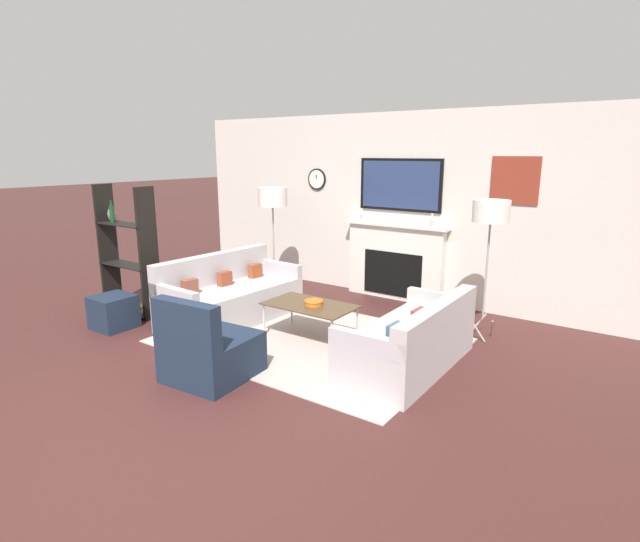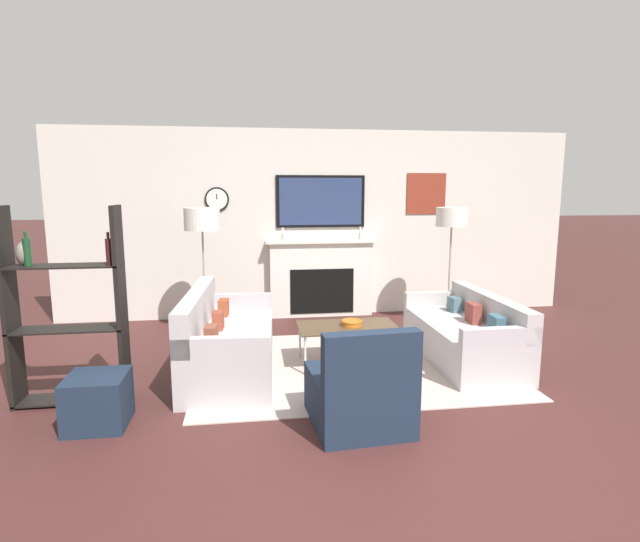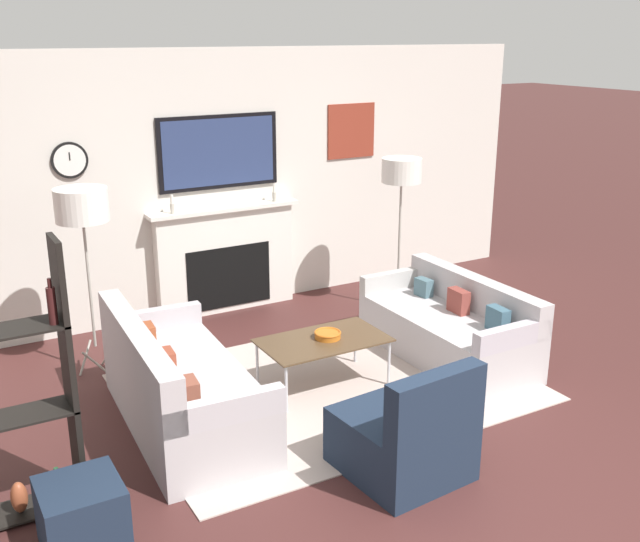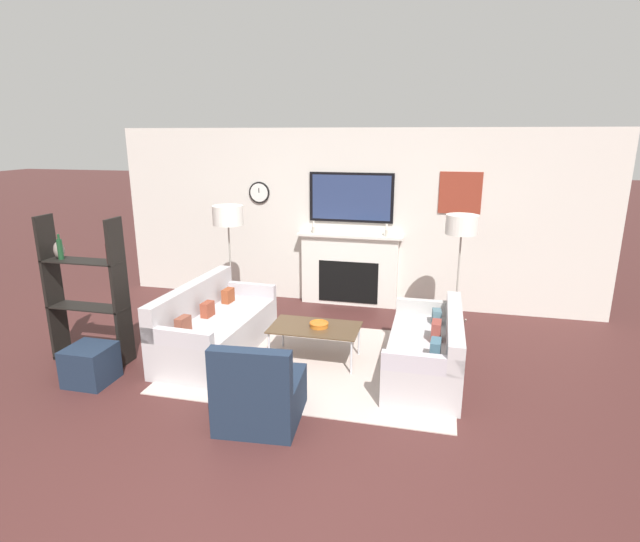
{
  "view_description": "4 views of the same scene",
  "coord_description": "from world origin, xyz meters",
  "px_view_note": "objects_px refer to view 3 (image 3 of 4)",
  "views": [
    {
      "loc": [
        3.25,
        -2.15,
        2.14
      ],
      "look_at": [
        -0.02,
        2.49,
        0.78
      ],
      "focal_mm": 28.0,
      "sensor_mm": 36.0,
      "label": 1
    },
    {
      "loc": [
        -1.03,
        -2.74,
        1.86
      ],
      "look_at": [
        -0.28,
        2.54,
        0.98
      ],
      "focal_mm": 28.0,
      "sensor_mm": 36.0,
      "label": 2
    },
    {
      "loc": [
        -2.87,
        -2.64,
        2.85
      ],
      "look_at": [
        -0.02,
        2.35,
        1.0
      ],
      "focal_mm": 42.0,
      "sensor_mm": 36.0,
      "label": 3
    },
    {
      "loc": [
        1.31,
        -3.01,
        2.61
      ],
      "look_at": [
        -0.07,
        2.73,
        0.98
      ],
      "focal_mm": 28.0,
      "sensor_mm": 36.0,
      "label": 4
    }
  ],
  "objects_px": {
    "coffee_table": "(323,342)",
    "decorative_bowl": "(328,334)",
    "ottoman": "(82,516)",
    "floor_lamp_left": "(82,207)",
    "floor_lamp_right": "(402,173)",
    "couch_left": "(179,390)",
    "armchair": "(406,437)",
    "couch_right": "(450,329)"
  },
  "relations": [
    {
      "from": "decorative_bowl",
      "to": "coffee_table",
      "type": "bearing_deg",
      "value": -169.29
    },
    {
      "from": "couch_right",
      "to": "floor_lamp_right",
      "type": "bearing_deg",
      "value": 75.88
    },
    {
      "from": "armchair",
      "to": "coffee_table",
      "type": "height_order",
      "value": "armchair"
    },
    {
      "from": "armchair",
      "to": "ottoman",
      "type": "relative_size",
      "value": 1.86
    },
    {
      "from": "coffee_table",
      "to": "armchair",
      "type": "bearing_deg",
      "value": -97.16
    },
    {
      "from": "armchair",
      "to": "ottoman",
      "type": "height_order",
      "value": "armchair"
    },
    {
      "from": "armchair",
      "to": "floor_lamp_left",
      "type": "height_order",
      "value": "floor_lamp_left"
    },
    {
      "from": "coffee_table",
      "to": "floor_lamp_right",
      "type": "xyz_separation_m",
      "value": [
        1.63,
        1.22,
        1.08
      ]
    },
    {
      "from": "couch_right",
      "to": "floor_lamp_left",
      "type": "height_order",
      "value": "floor_lamp_left"
    },
    {
      "from": "armchair",
      "to": "couch_left",
      "type": "bearing_deg",
      "value": 128.79
    },
    {
      "from": "floor_lamp_right",
      "to": "coffee_table",
      "type": "bearing_deg",
      "value": -143.09
    },
    {
      "from": "couch_right",
      "to": "armchair",
      "type": "distance_m",
      "value": 2.01
    },
    {
      "from": "couch_left",
      "to": "couch_right",
      "type": "distance_m",
      "value": 2.57
    },
    {
      "from": "floor_lamp_left",
      "to": "floor_lamp_right",
      "type": "height_order",
      "value": "floor_lamp_left"
    },
    {
      "from": "floor_lamp_left",
      "to": "floor_lamp_right",
      "type": "bearing_deg",
      "value": -0.0
    },
    {
      "from": "ottoman",
      "to": "floor_lamp_left",
      "type": "bearing_deg",
      "value": 74.4
    },
    {
      "from": "couch_left",
      "to": "decorative_bowl",
      "type": "relative_size",
      "value": 8.41
    },
    {
      "from": "armchair",
      "to": "coffee_table",
      "type": "xyz_separation_m",
      "value": [
        0.18,
        1.4,
        0.12
      ]
    },
    {
      "from": "coffee_table",
      "to": "floor_lamp_left",
      "type": "distance_m",
      "value": 2.27
    },
    {
      "from": "armchair",
      "to": "coffee_table",
      "type": "bearing_deg",
      "value": 82.84
    },
    {
      "from": "floor_lamp_right",
      "to": "couch_right",
      "type": "bearing_deg",
      "value": -104.12
    },
    {
      "from": "decorative_bowl",
      "to": "ottoman",
      "type": "distance_m",
      "value": 2.54
    },
    {
      "from": "couch_left",
      "to": "floor_lamp_right",
      "type": "height_order",
      "value": "floor_lamp_right"
    },
    {
      "from": "couch_left",
      "to": "floor_lamp_right",
      "type": "relative_size",
      "value": 1.16
    },
    {
      "from": "couch_left",
      "to": "decorative_bowl",
      "type": "height_order",
      "value": "couch_left"
    },
    {
      "from": "coffee_table",
      "to": "couch_left",
      "type": "bearing_deg",
      "value": -177.94
    },
    {
      "from": "armchair",
      "to": "coffee_table",
      "type": "relative_size",
      "value": 0.81
    },
    {
      "from": "couch_right",
      "to": "armchair",
      "type": "xyz_separation_m",
      "value": [
        -1.48,
        -1.35,
        0.0
      ]
    },
    {
      "from": "floor_lamp_left",
      "to": "floor_lamp_right",
      "type": "distance_m",
      "value": 3.2
    },
    {
      "from": "coffee_table",
      "to": "decorative_bowl",
      "type": "relative_size",
      "value": 4.63
    },
    {
      "from": "coffee_table",
      "to": "floor_lamp_left",
      "type": "xyz_separation_m",
      "value": [
        -1.58,
        1.22,
        1.08
      ]
    },
    {
      "from": "couch_right",
      "to": "decorative_bowl",
      "type": "bearing_deg",
      "value": 177.37
    },
    {
      "from": "couch_right",
      "to": "coffee_table",
      "type": "relative_size",
      "value": 1.66
    },
    {
      "from": "decorative_bowl",
      "to": "floor_lamp_left",
      "type": "bearing_deg",
      "value": 143.28
    },
    {
      "from": "couch_right",
      "to": "floor_lamp_right",
      "type": "distance_m",
      "value": 1.78
    },
    {
      "from": "floor_lamp_left",
      "to": "floor_lamp_right",
      "type": "relative_size",
      "value": 1.01
    },
    {
      "from": "armchair",
      "to": "floor_lamp_left",
      "type": "bearing_deg",
      "value": 118.14
    },
    {
      "from": "couch_left",
      "to": "coffee_table",
      "type": "relative_size",
      "value": 1.81
    },
    {
      "from": "floor_lamp_right",
      "to": "ottoman",
      "type": "distance_m",
      "value": 4.67
    },
    {
      "from": "couch_left",
      "to": "ottoman",
      "type": "relative_size",
      "value": 4.18
    },
    {
      "from": "armchair",
      "to": "decorative_bowl",
      "type": "relative_size",
      "value": 3.75
    },
    {
      "from": "floor_lamp_left",
      "to": "couch_right",
      "type": "bearing_deg",
      "value": -23.76
    }
  ]
}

